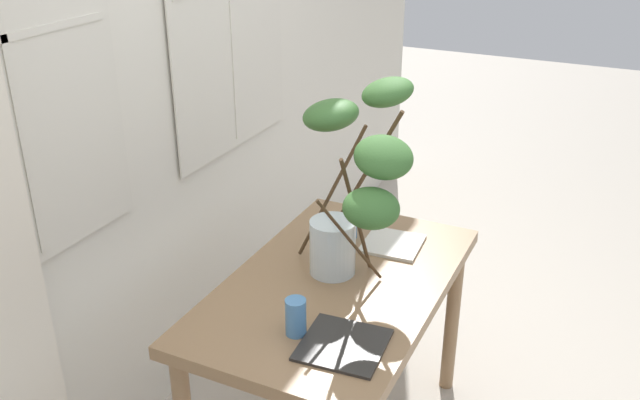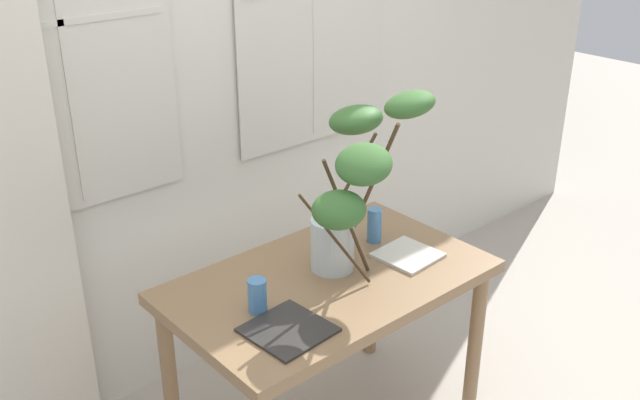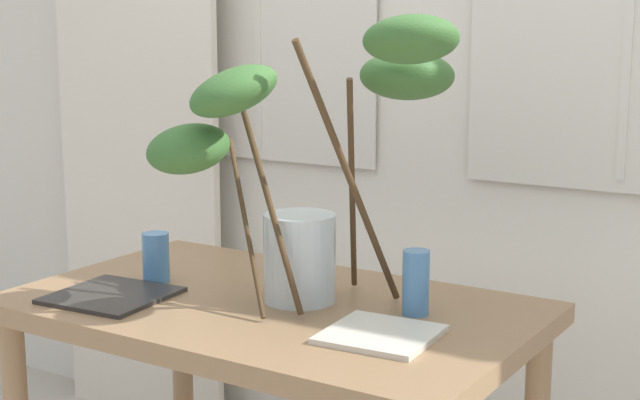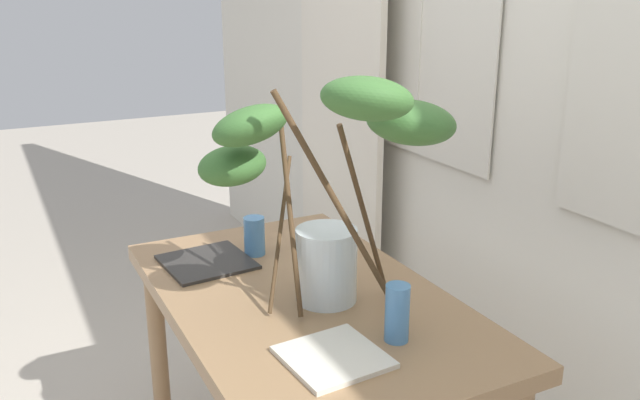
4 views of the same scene
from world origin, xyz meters
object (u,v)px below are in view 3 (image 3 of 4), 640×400
(vase_with_branches, at_px, (310,150))
(plate_square_right, at_px, (380,334))
(plate_square_left, at_px, (112,295))
(dining_table, at_px, (272,343))
(drinking_glass_blue_left, at_px, (156,257))
(drinking_glass_blue_right, at_px, (416,283))

(vase_with_branches, distance_m, plate_square_right, 0.43)
(plate_square_left, height_order, plate_square_right, plate_square_right)
(dining_table, height_order, drinking_glass_blue_left, drinking_glass_blue_left)
(drinking_glass_blue_left, xyz_separation_m, drinking_glass_blue_right, (0.68, 0.11, 0.01))
(drinking_glass_blue_left, height_order, plate_square_left, drinking_glass_blue_left)
(drinking_glass_blue_right, bearing_deg, dining_table, -164.57)
(drinking_glass_blue_left, distance_m, plate_square_right, 0.69)
(dining_table, xyz_separation_m, plate_square_right, (0.34, -0.09, 0.11))
(plate_square_right, bearing_deg, drinking_glass_blue_right, 93.27)
(dining_table, height_order, plate_square_left, plate_square_left)
(drinking_glass_blue_left, bearing_deg, vase_with_branches, 0.52)
(drinking_glass_blue_left, xyz_separation_m, plate_square_right, (0.69, -0.08, -0.06))
(drinking_glass_blue_left, bearing_deg, drinking_glass_blue_right, 8.88)
(drinking_glass_blue_right, xyz_separation_m, plate_square_right, (0.01, -0.18, -0.07))
(dining_table, xyz_separation_m, drinking_glass_blue_right, (0.33, 0.09, 0.17))
(drinking_glass_blue_left, bearing_deg, dining_table, 2.37)
(vase_with_branches, height_order, plate_square_right, vase_with_branches)
(plate_square_right, bearing_deg, plate_square_left, -172.66)
(dining_table, bearing_deg, drinking_glass_blue_left, -177.63)
(vase_with_branches, distance_m, plate_square_left, 0.61)
(drinking_glass_blue_right, distance_m, plate_square_right, 0.19)
(plate_square_left, bearing_deg, drinking_glass_blue_left, 91.47)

